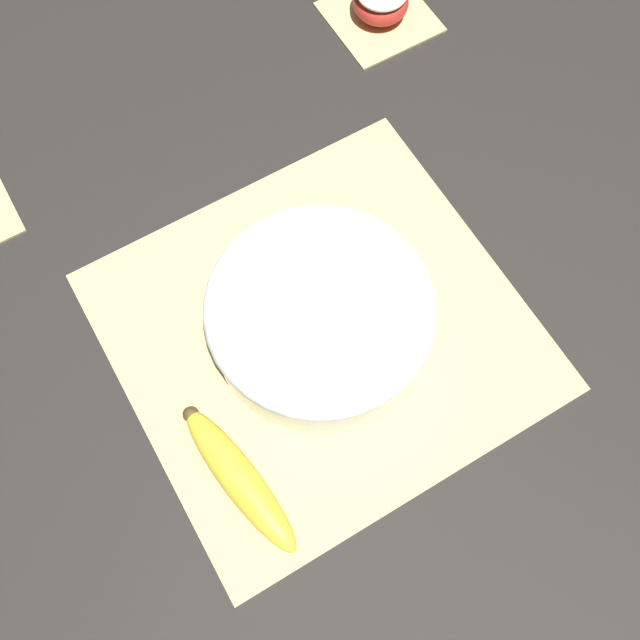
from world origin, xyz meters
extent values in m
plane|color=black|center=(0.00, 0.00, 0.00)|extent=(6.00, 6.00, 0.00)
cube|color=#D6B775|center=(0.00, 0.00, 0.00)|extent=(0.41, 0.44, 0.01)
cube|color=#4C381E|center=(-0.16, 0.00, 0.00)|extent=(0.01, 0.43, 0.00)
cube|color=#4C381E|center=(-0.12, 0.00, 0.00)|extent=(0.01, 0.43, 0.00)
cube|color=#4C381E|center=(-0.07, 0.00, 0.00)|extent=(0.01, 0.43, 0.00)
cube|color=#4C381E|center=(-0.02, 0.00, 0.00)|extent=(0.01, 0.43, 0.00)
cube|color=#4C381E|center=(0.02, 0.00, 0.00)|extent=(0.01, 0.43, 0.00)
cube|color=#4C381E|center=(0.07, 0.00, 0.00)|extent=(0.01, 0.43, 0.00)
cube|color=#4C381E|center=(0.12, 0.00, 0.00)|extent=(0.01, 0.43, 0.00)
cube|color=#4C381E|center=(0.16, 0.00, 0.00)|extent=(0.01, 0.43, 0.00)
cube|color=#D6B775|center=(-0.35, 0.30, 0.00)|extent=(0.13, 0.13, 0.01)
cube|color=#4C381E|center=(-0.37, 0.30, 0.00)|extent=(0.00, 0.13, 0.00)
cube|color=#4C381E|center=(-0.34, 0.30, 0.00)|extent=(0.00, 0.13, 0.00)
cube|color=#4C381E|center=(-0.31, 0.30, 0.00)|extent=(0.00, 0.13, 0.00)
cylinder|color=silver|center=(0.00, 0.00, 0.04)|extent=(0.24, 0.24, 0.07)
torus|color=silver|center=(0.00, 0.00, 0.07)|extent=(0.24, 0.24, 0.01)
cylinder|color=#F4EABC|center=(-0.01, 0.07, 0.07)|extent=(0.03, 0.03, 0.01)
cylinder|color=#F4EABC|center=(0.01, -0.08, 0.03)|extent=(0.03, 0.03, 0.01)
cylinder|color=#F4EABC|center=(-0.09, -0.03, 0.04)|extent=(0.03, 0.03, 0.01)
cylinder|color=#F4EABC|center=(-0.02, -0.02, 0.07)|extent=(0.03, 0.03, 0.01)
cylinder|color=#F4EABC|center=(0.07, 0.03, 0.05)|extent=(0.03, 0.03, 0.01)
cylinder|color=#F4EABC|center=(0.06, 0.08, 0.05)|extent=(0.03, 0.03, 0.01)
cylinder|color=#F4EABC|center=(-0.04, 0.01, 0.05)|extent=(0.03, 0.03, 0.01)
cylinder|color=#F4EABC|center=(0.06, -0.02, 0.02)|extent=(0.03, 0.03, 0.01)
cube|color=white|center=(-0.05, 0.05, 0.02)|extent=(0.03, 0.03, 0.03)
cube|color=white|center=(0.01, -0.03, 0.06)|extent=(0.03, 0.03, 0.03)
cube|color=white|center=(0.04, 0.09, 0.02)|extent=(0.02, 0.02, 0.02)
cube|color=white|center=(-0.08, 0.01, 0.06)|extent=(0.03, 0.03, 0.03)
cube|color=white|center=(-0.03, 0.02, 0.04)|extent=(0.02, 0.02, 0.02)
cube|color=white|center=(0.04, 0.01, 0.03)|extent=(0.03, 0.03, 0.03)
cube|color=white|center=(-0.09, 0.02, 0.03)|extent=(0.03, 0.03, 0.03)
cube|color=white|center=(0.03, 0.06, 0.06)|extent=(0.03, 0.03, 0.03)
cube|color=white|center=(0.07, 0.05, 0.03)|extent=(0.03, 0.03, 0.03)
cube|color=white|center=(-0.07, 0.04, 0.05)|extent=(0.02, 0.02, 0.02)
ellipsoid|color=red|center=(0.00, -0.02, 0.03)|extent=(0.03, 0.01, 0.01)
ellipsoid|color=#F9A338|center=(0.08, -0.04, 0.05)|extent=(0.03, 0.02, 0.01)
ellipsoid|color=#F9A338|center=(0.09, -0.02, 0.06)|extent=(0.03, 0.01, 0.01)
ellipsoid|color=red|center=(0.00, 0.08, 0.05)|extent=(0.03, 0.02, 0.01)
ellipsoid|color=#F9A338|center=(0.05, -0.08, 0.04)|extent=(0.02, 0.01, 0.01)
ellipsoid|color=#F9A338|center=(-0.04, -0.04, 0.06)|extent=(0.03, 0.02, 0.01)
ellipsoid|color=red|center=(0.04, 0.04, 0.02)|extent=(0.02, 0.01, 0.01)
ellipsoid|color=red|center=(0.03, -0.04, 0.03)|extent=(0.03, 0.02, 0.02)
ellipsoid|color=red|center=(0.01, 0.07, 0.02)|extent=(0.03, 0.01, 0.01)
ellipsoid|color=yellow|center=(0.10, -0.16, 0.03)|extent=(0.18, 0.06, 0.04)
sphere|color=#473819|center=(0.02, -0.17, 0.03)|extent=(0.02, 0.02, 0.02)
ellipsoid|color=#B72D23|center=(-0.35, 0.30, 0.03)|extent=(0.07, 0.07, 0.04)
camera|label=1|loc=(0.26, -0.16, 0.78)|focal=42.00mm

